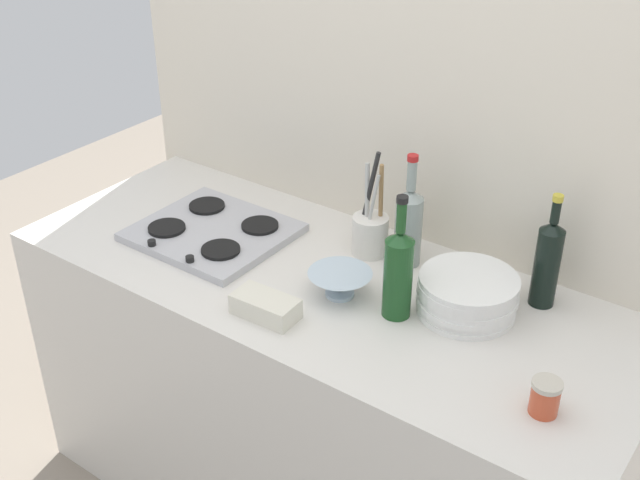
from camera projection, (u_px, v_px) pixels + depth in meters
counter_block at (320, 403)px, 2.40m from camera, size 1.80×0.70×0.90m
backsplash_panel at (397, 141)px, 2.31m from camera, size 1.90×0.06×2.35m
stovetop_hob at (214, 231)px, 2.37m from camera, size 0.43×0.39×0.04m
plate_stack at (467, 295)px, 2.01m from camera, size 0.26×0.26×0.10m
wine_bottle_leftmost at (398, 271)px, 1.97m from camera, size 0.07×0.07×0.34m
wine_bottle_mid_left at (547, 262)px, 2.01m from camera, size 0.07×0.07×0.31m
wine_bottle_mid_right at (409, 224)px, 2.19m from camera, size 0.08×0.08×0.33m
mixing_bowl at (340, 283)px, 2.09m from camera, size 0.17×0.17×0.07m
butter_dish at (266, 306)px, 2.01m from camera, size 0.17×0.10×0.06m
utensil_crock at (370, 231)px, 2.26m from camera, size 0.10×0.10×0.31m
condiment_jar_front at (545, 397)px, 1.70m from camera, size 0.07×0.07×0.08m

